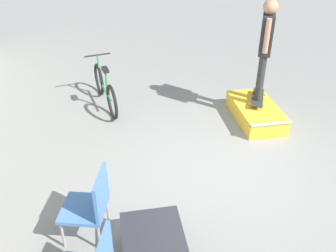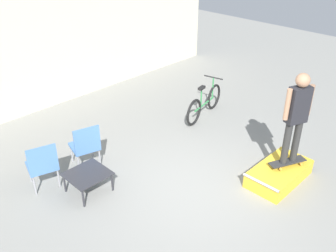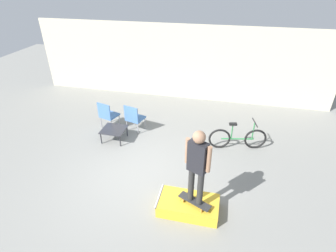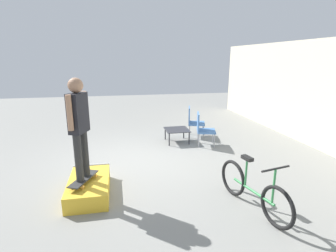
{
  "view_description": "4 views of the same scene",
  "coord_description": "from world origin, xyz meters",
  "px_view_note": "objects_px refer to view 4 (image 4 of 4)",
  "views": [
    {
      "loc": [
        -4.26,
        1.73,
        3.65
      ],
      "look_at": [
        0.1,
        0.96,
        0.87
      ],
      "focal_mm": 40.0,
      "sensor_mm": 36.0,
      "label": 1
    },
    {
      "loc": [
        -4.23,
        -3.51,
        4.46
      ],
      "look_at": [
        0.18,
        0.83,
        1.0
      ],
      "focal_mm": 40.0,
      "sensor_mm": 36.0,
      "label": 2
    },
    {
      "loc": [
        1.91,
        -5.09,
        4.71
      ],
      "look_at": [
        0.49,
        1.08,
        0.94
      ],
      "focal_mm": 28.0,
      "sensor_mm": 36.0,
      "label": 3
    },
    {
      "loc": [
        6.09,
        -0.36,
        2.49
      ],
      "look_at": [
        0.37,
        0.78,
        0.97
      ],
      "focal_mm": 28.0,
      "sensor_mm": 36.0,
      "label": 4
    }
  ],
  "objects_px": {
    "skateboard_on_ramp": "(84,179)",
    "bicycle": "(253,190)",
    "patio_chair_left": "(194,120)",
    "patio_chair_right": "(203,128)",
    "person_skater": "(79,121)",
    "coffee_table": "(177,131)",
    "skate_ramp_box": "(89,187)"
  },
  "relations": [
    {
      "from": "skate_ramp_box",
      "to": "bicycle",
      "type": "height_order",
      "value": "bicycle"
    },
    {
      "from": "skateboard_on_ramp",
      "to": "person_skater",
      "type": "xyz_separation_m",
      "value": [
        0.0,
        0.0,
        1.07
      ]
    },
    {
      "from": "person_skater",
      "to": "coffee_table",
      "type": "height_order",
      "value": "person_skater"
    },
    {
      "from": "patio_chair_left",
      "to": "patio_chair_right",
      "type": "bearing_deg",
      "value": -163.82
    },
    {
      "from": "skate_ramp_box",
      "to": "patio_chair_left",
      "type": "height_order",
      "value": "patio_chair_left"
    },
    {
      "from": "skate_ramp_box",
      "to": "skateboard_on_ramp",
      "type": "height_order",
      "value": "skateboard_on_ramp"
    },
    {
      "from": "skateboard_on_ramp",
      "to": "coffee_table",
      "type": "height_order",
      "value": "same"
    },
    {
      "from": "skate_ramp_box",
      "to": "person_skater",
      "type": "xyz_separation_m",
      "value": [
        0.14,
        -0.06,
        1.3
      ]
    },
    {
      "from": "person_skater",
      "to": "bicycle",
      "type": "distance_m",
      "value": 3.15
    },
    {
      "from": "skate_ramp_box",
      "to": "person_skater",
      "type": "relative_size",
      "value": 0.77
    },
    {
      "from": "coffee_table",
      "to": "skateboard_on_ramp",
      "type": "bearing_deg",
      "value": -39.52
    },
    {
      "from": "coffee_table",
      "to": "skate_ramp_box",
      "type": "bearing_deg",
      "value": -40.18
    },
    {
      "from": "skateboard_on_ramp",
      "to": "patio_chair_left",
      "type": "distance_m",
      "value": 4.58
    },
    {
      "from": "skate_ramp_box",
      "to": "patio_chair_right",
      "type": "distance_m",
      "value": 3.81
    },
    {
      "from": "skateboard_on_ramp",
      "to": "skate_ramp_box",
      "type": "bearing_deg",
      "value": -179.85
    },
    {
      "from": "bicycle",
      "to": "patio_chair_left",
      "type": "bearing_deg",
      "value": 164.71
    },
    {
      "from": "patio_chair_left",
      "to": "bicycle",
      "type": "bearing_deg",
      "value": -167.23
    },
    {
      "from": "person_skater",
      "to": "bicycle",
      "type": "xyz_separation_m",
      "value": [
        0.91,
        2.81,
        -1.1
      ]
    },
    {
      "from": "skateboard_on_ramp",
      "to": "patio_chair_right",
      "type": "relative_size",
      "value": 0.79
    },
    {
      "from": "patio_chair_right",
      "to": "patio_chair_left",
      "type": "bearing_deg",
      "value": 15.0
    },
    {
      "from": "skateboard_on_ramp",
      "to": "bicycle",
      "type": "distance_m",
      "value": 2.95
    },
    {
      "from": "person_skater",
      "to": "patio_chair_right",
      "type": "bearing_deg",
      "value": 151.93
    },
    {
      "from": "patio_chair_right",
      "to": "bicycle",
      "type": "relative_size",
      "value": 0.56
    },
    {
      "from": "patio_chair_right",
      "to": "bicycle",
      "type": "bearing_deg",
      "value": -169.37
    },
    {
      "from": "coffee_table",
      "to": "person_skater",
      "type": "bearing_deg",
      "value": -39.52
    },
    {
      "from": "skateboard_on_ramp",
      "to": "bicycle",
      "type": "bearing_deg",
      "value": 96.31
    },
    {
      "from": "patio_chair_right",
      "to": "bicycle",
      "type": "distance_m",
      "value": 3.39
    },
    {
      "from": "patio_chair_left",
      "to": "bicycle",
      "type": "height_order",
      "value": "patio_chair_left"
    },
    {
      "from": "patio_chair_right",
      "to": "person_skater",
      "type": "bearing_deg",
      "value": 143.78
    },
    {
      "from": "patio_chair_left",
      "to": "patio_chair_right",
      "type": "relative_size",
      "value": 1.0
    },
    {
      "from": "coffee_table",
      "to": "patio_chair_right",
      "type": "relative_size",
      "value": 0.76
    },
    {
      "from": "patio_chair_left",
      "to": "patio_chair_right",
      "type": "distance_m",
      "value": 0.94
    }
  ]
}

